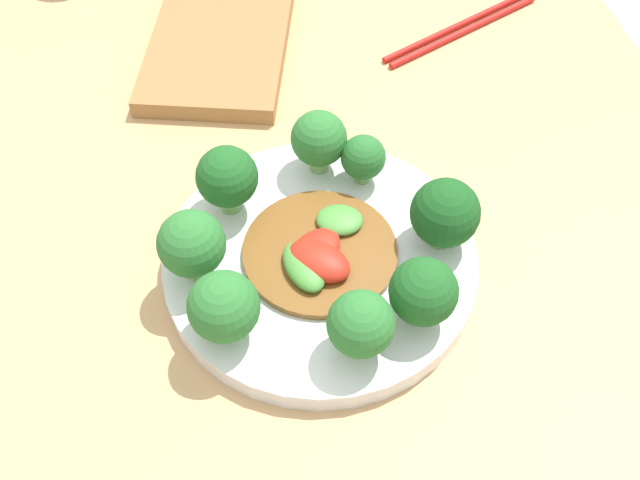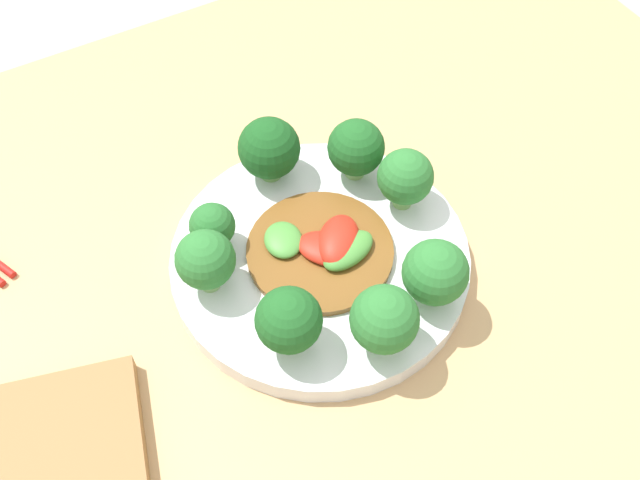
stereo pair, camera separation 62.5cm
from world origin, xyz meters
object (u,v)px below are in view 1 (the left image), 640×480
at_px(cutting_board, 219,44).
at_px(broccoli_northwest, 224,307).
at_px(broccoli_northeast, 227,178).
at_px(stirfry_center, 319,253).
at_px(broccoli_west, 361,325).
at_px(broccoli_southwest, 423,292).
at_px(broccoli_south, 445,214).
at_px(chopsticks, 461,28).
at_px(plate, 320,261).
at_px(broccoli_southeast, 363,158).
at_px(broccoli_east, 319,139).
at_px(broccoli_north, 192,244).

bearing_deg(cutting_board, broccoli_northwest, 175.31).
xyz_separation_m(broccoli_northeast, cutting_board, (0.25, -0.01, -0.05)).
bearing_deg(stirfry_center, broccoli_west, -171.02).
bearing_deg(stirfry_center, broccoli_southwest, -136.64).
distance_m(broccoli_southwest, broccoli_west, 0.06).
bearing_deg(broccoli_south, broccoli_northeast, 67.71).
distance_m(broccoli_south, chopsticks, 0.33).
distance_m(plate, broccoli_northeast, 0.11).
xyz_separation_m(broccoli_northwest, broccoli_south, (0.06, -0.19, 0.00)).
xyz_separation_m(plate, broccoli_northeast, (0.07, 0.07, 0.05)).
distance_m(stirfry_center, chopsticks, 0.38).
bearing_deg(broccoli_southeast, stirfry_center, 145.61).
distance_m(broccoli_south, broccoli_southeast, 0.10).
xyz_separation_m(broccoli_south, broccoli_southwest, (-0.07, 0.04, -0.00)).
bearing_deg(broccoli_southwest, broccoli_south, -28.14).
distance_m(broccoli_east, chopsticks, 0.29).
height_order(broccoli_northwest, broccoli_southwest, same).
bearing_deg(broccoli_west, chopsticks, -27.85).
distance_m(broccoli_southeast, cutting_board, 0.26).
bearing_deg(stirfry_center, broccoli_northeast, 43.45).
bearing_deg(broccoli_northwest, plate, -54.51).
xyz_separation_m(broccoli_west, chopsticks, (0.40, -0.21, -0.05)).
xyz_separation_m(broccoli_south, chopsticks, (0.30, -0.12, -0.05)).
relative_size(broccoli_northwest, broccoli_north, 0.95).
relative_size(broccoli_northeast, stirfry_center, 0.51).
distance_m(broccoli_southwest, chopsticks, 0.41).
height_order(broccoli_northwest, broccoli_south, broccoli_south).
bearing_deg(stirfry_center, broccoli_east, -10.71).
xyz_separation_m(broccoli_southeast, broccoli_north, (-0.08, 0.16, 0.01)).
distance_m(broccoli_south, broccoli_north, 0.21).
bearing_deg(broccoli_southeast, plate, 145.22).
xyz_separation_m(broccoli_southwest, broccoli_southeast, (0.15, 0.01, -0.01)).
relative_size(broccoli_southeast, stirfry_center, 0.37).
bearing_deg(chopsticks, broccoli_southeast, 142.88).
xyz_separation_m(broccoli_northwest, broccoli_west, (-0.03, -0.10, 0.00)).
xyz_separation_m(broccoli_east, stirfry_center, (-0.10, 0.02, -0.03)).
xyz_separation_m(broccoli_southwest, cutting_board, (0.39, 0.12, -0.05)).
relative_size(broccoli_northwest, broccoli_south, 0.96).
xyz_separation_m(broccoli_northeast, chopsticks, (0.23, -0.29, -0.06)).
relative_size(chopsticks, cutting_board, 0.79).
distance_m(broccoli_southeast, broccoli_east, 0.04).
relative_size(plate, broccoli_northwest, 4.21).
height_order(broccoli_south, broccoli_north, same).
height_order(broccoli_northwest, broccoli_northeast, broccoli_northeast).
distance_m(plate, broccoli_west, 0.11).
bearing_deg(stirfry_center, plate, -25.49).
xyz_separation_m(broccoli_east, cutting_board, (0.21, 0.07, -0.05)).
relative_size(broccoli_east, broccoli_north, 0.94).
distance_m(plate, cutting_board, 0.32).
relative_size(plate, broccoli_south, 4.05).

